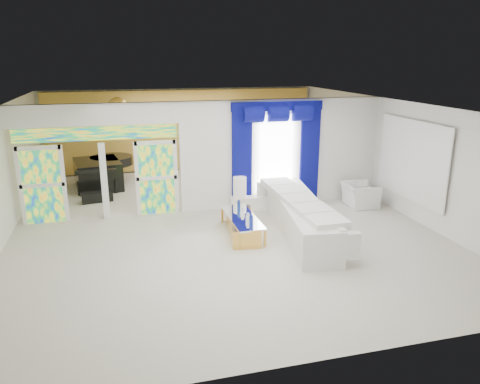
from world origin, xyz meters
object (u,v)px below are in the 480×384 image
object	(u,v)px
console_table	(250,203)
armchair	(360,195)
white_sofa	(300,217)
coffee_table	(242,226)
grand_piano	(98,174)

from	to	relation	value
console_table	armchair	bearing A→B (deg)	-8.47
white_sofa	armchair	world-z (taller)	white_sofa
armchair	white_sofa	bearing A→B (deg)	126.88
white_sofa	console_table	xyz separation A→B (m)	(-0.65, 2.03, -0.21)
console_table	armchair	size ratio (longest dim) A/B	1.11
coffee_table	console_table	distance (m)	1.86
coffee_table	armchair	xyz separation A→B (m)	(3.82, 1.27, 0.11)
coffee_table	grand_piano	world-z (taller)	grand_piano
white_sofa	grand_piano	xyz separation A→B (m)	(-4.82, 5.47, 0.05)
white_sofa	console_table	size ratio (longest dim) A/B	3.75
console_table	grand_piano	world-z (taller)	grand_piano
console_table	armchair	distance (m)	3.16
coffee_table	grand_piano	size ratio (longest dim) A/B	1.08
white_sofa	console_table	distance (m)	2.14
white_sofa	grand_piano	size ratio (longest dim) A/B	2.36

